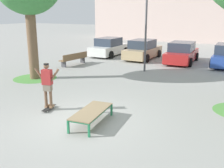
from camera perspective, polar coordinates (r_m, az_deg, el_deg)
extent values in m
plane|color=#999993|center=(9.35, -7.15, -7.54)|extent=(120.00, 120.00, 0.00)
cube|color=#237A4C|center=(9.83, -3.93, -5.11)|extent=(0.07, 0.07, 0.38)
cube|color=#237A4C|center=(9.57, -0.10, -5.64)|extent=(0.07, 0.07, 0.38)
cube|color=#237A4C|center=(8.33, -9.33, -9.17)|extent=(0.07, 0.07, 0.38)
cube|color=#237A4C|center=(8.02, -4.93, -10.00)|extent=(0.07, 0.07, 0.38)
cylinder|color=#237A4C|center=(8.98, -6.43, -5.71)|extent=(0.24, 1.90, 0.05)
cylinder|color=#237A4C|center=(8.70, -2.31, -6.33)|extent=(0.24, 1.90, 0.05)
cylinder|color=#237A4C|center=(9.62, -2.05, -4.18)|extent=(0.76, 0.12, 0.05)
cylinder|color=#237A4C|center=(8.08, -7.22, -8.20)|extent=(0.76, 0.12, 0.05)
cube|color=#847051|center=(8.82, -4.41, -5.78)|extent=(0.94, 1.97, 0.03)
cube|color=black|center=(10.41, -13.31, -4.94)|extent=(0.36, 0.82, 0.02)
cylinder|color=silver|center=(10.69, -12.94, -4.69)|extent=(0.04, 0.06, 0.06)
cylinder|color=silver|center=(10.63, -12.22, -4.77)|extent=(0.04, 0.06, 0.06)
cylinder|color=silver|center=(10.24, -14.39, -5.70)|extent=(0.04, 0.06, 0.06)
cylinder|color=silver|center=(10.17, -13.65, -5.79)|extent=(0.04, 0.06, 0.06)
cylinder|color=brown|center=(10.32, -13.94, -2.70)|extent=(0.11, 0.11, 0.82)
cube|color=#99704C|center=(10.48, -13.68, -4.57)|extent=(0.15, 0.26, 0.07)
cylinder|color=brown|center=(10.23, -12.95, -2.80)|extent=(0.11, 0.11, 0.82)
cube|color=#99704C|center=(10.39, -12.70, -4.68)|extent=(0.15, 0.26, 0.07)
cube|color=#756B5B|center=(10.17, -13.58, -0.74)|extent=(0.33, 0.26, 0.24)
cube|color=maroon|center=(10.07, -13.72, 1.45)|extent=(0.40, 0.29, 0.56)
cylinder|color=brown|center=(10.20, -15.23, 1.96)|extent=(0.41, 0.16, 0.52)
cylinder|color=brown|center=(9.91, -12.22, 1.78)|extent=(0.41, 0.16, 0.52)
sphere|color=brown|center=(9.98, -13.86, 3.73)|extent=(0.20, 0.20, 0.20)
cylinder|color=black|center=(9.97, -13.89, 4.13)|extent=(0.19, 0.19, 0.05)
cylinder|color=brown|center=(15.16, -16.61, 8.11)|extent=(0.53, 0.53, 3.77)
cylinder|color=#519342|center=(15.49, -16.09, 1.20)|extent=(2.37, 2.37, 0.01)
cube|color=silver|center=(22.64, -0.53, 7.39)|extent=(1.87, 4.27, 0.70)
cube|color=#2D3847|center=(22.43, -0.73, 9.04)|extent=(1.65, 2.16, 0.64)
cylinder|color=black|center=(24.21, -0.76, 7.40)|extent=(0.24, 0.61, 0.60)
cylinder|color=black|center=(23.41, 2.88, 7.11)|extent=(0.24, 0.61, 0.60)
cylinder|color=black|center=(22.01, -4.15, 6.57)|extent=(0.24, 0.61, 0.60)
cylinder|color=black|center=(21.13, -0.27, 6.25)|extent=(0.24, 0.61, 0.60)
cube|color=tan|center=(21.18, 6.62, 6.75)|extent=(1.86, 4.26, 0.70)
cube|color=#2D3847|center=(20.96, 6.52, 8.51)|extent=(1.64, 2.16, 0.64)
cylinder|color=black|center=(22.73, 5.87, 6.81)|extent=(0.24, 0.61, 0.60)
cylinder|color=black|center=(22.12, 9.95, 6.43)|extent=(0.24, 0.61, 0.60)
cylinder|color=black|center=(20.38, 2.97, 5.90)|extent=(0.24, 0.61, 0.60)
cylinder|color=black|center=(19.71, 7.44, 5.47)|extent=(0.24, 0.61, 0.60)
cube|color=red|center=(20.10, 14.66, 5.90)|extent=(1.74, 4.22, 0.70)
cube|color=#2D3847|center=(19.86, 14.70, 7.74)|extent=(1.58, 2.12, 0.64)
cylinder|color=black|center=(21.57, 13.12, 6.04)|extent=(0.23, 0.60, 0.60)
cylinder|color=black|center=(21.25, 17.60, 5.59)|extent=(0.23, 0.60, 0.60)
cylinder|color=black|center=(19.07, 11.30, 4.98)|extent=(0.23, 0.60, 0.60)
cylinder|color=black|center=(18.72, 16.33, 4.46)|extent=(0.23, 0.60, 0.60)
cylinder|color=black|center=(21.19, 21.38, 5.23)|extent=(0.22, 0.60, 0.60)
cylinder|color=black|center=(18.64, 20.49, 4.07)|extent=(0.22, 0.60, 0.60)
cube|color=brown|center=(18.77, -8.25, 5.36)|extent=(0.77, 2.44, 0.06)
cube|color=brown|center=(18.60, -7.82, 5.97)|extent=(0.38, 2.38, 0.36)
cube|color=#424247|center=(18.14, -10.29, 4.18)|extent=(0.38, 0.13, 0.40)
cube|color=#424247|center=(19.51, -6.30, 5.11)|extent=(0.38, 0.13, 0.40)
cylinder|color=#4C4C51|center=(16.45, 7.26, 12.15)|extent=(0.12, 0.12, 5.50)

